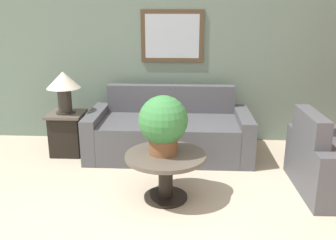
# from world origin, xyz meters

# --- Properties ---
(wall_back) EXTENTS (7.05, 0.09, 2.60)m
(wall_back) POSITION_xyz_m (0.00, 2.89, 1.30)
(wall_back) COLOR slate
(wall_back) RESTS_ON ground_plane
(couch_main) EXTENTS (2.14, 0.99, 0.87)m
(couch_main) POSITION_xyz_m (-0.00, 2.24, 0.29)
(couch_main) COLOR #4C4C51
(couch_main) RESTS_ON ground_plane
(coffee_table) EXTENTS (0.82, 0.82, 0.49)m
(coffee_table) POSITION_xyz_m (0.02, 0.99, 0.36)
(coffee_table) COLOR black
(coffee_table) RESTS_ON ground_plane
(side_table) EXTENTS (0.47, 0.47, 0.57)m
(side_table) POSITION_xyz_m (-1.37, 2.18, 0.29)
(side_table) COLOR black
(side_table) RESTS_ON ground_plane
(table_lamp) EXTENTS (0.44, 0.44, 0.55)m
(table_lamp) POSITION_xyz_m (-1.37, 2.18, 0.95)
(table_lamp) COLOR #2D2823
(table_lamp) RESTS_ON side_table
(potted_plant_on_table) EXTENTS (0.49, 0.49, 0.60)m
(potted_plant_on_table) POSITION_xyz_m (0.00, 1.02, 0.82)
(potted_plant_on_table) COLOR brown
(potted_plant_on_table) RESTS_ON coffee_table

